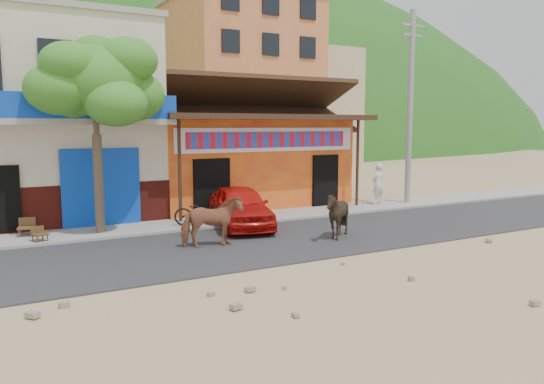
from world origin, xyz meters
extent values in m
plane|color=#9E825B|center=(0.00, 0.00, 0.00)|extent=(120.00, 120.00, 0.00)
cube|color=#28282B|center=(0.00, 2.50, 0.02)|extent=(60.00, 5.00, 0.04)
cube|color=gray|center=(0.00, 6.00, 0.06)|extent=(60.00, 2.00, 0.12)
cube|color=orange|center=(2.00, 10.00, 1.80)|extent=(8.00, 6.00, 3.60)
cube|color=beige|center=(-5.50, 10.00, 3.50)|extent=(7.00, 6.00, 7.00)
cube|color=#CC723F|center=(9.00, 24.00, 6.00)|extent=(9.00, 9.00, 12.00)
cube|color=tan|center=(18.00, 30.00, 5.00)|extent=(8.00, 8.00, 10.00)
ellipsoid|color=#194C14|center=(0.00, 70.00, 12.00)|extent=(100.00, 40.00, 24.00)
cylinder|color=gray|center=(8.20, 6.00, 4.12)|extent=(0.24, 0.24, 8.00)
imported|color=#9C5B3E|center=(-2.23, 2.62, 0.74)|extent=(1.76, 1.01, 1.41)
imported|color=black|center=(1.43, 1.79, 0.76)|extent=(1.41, 1.27, 1.44)
imported|color=red|center=(-0.31, 4.80, 0.73)|extent=(2.50, 4.32, 1.38)
imported|color=black|center=(-1.50, 5.30, 0.58)|extent=(1.81, 1.38, 0.91)
imported|color=silver|center=(6.75, 6.24, 0.97)|extent=(0.73, 0.60, 1.71)
camera|label=1|loc=(-7.81, -10.78, 3.39)|focal=35.00mm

